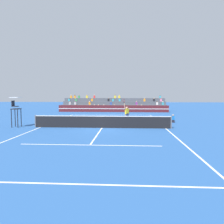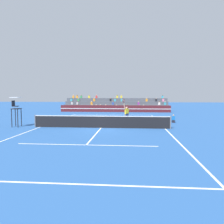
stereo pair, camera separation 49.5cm
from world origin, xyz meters
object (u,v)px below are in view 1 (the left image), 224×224
(umpire_chair, at_px, (16,108))
(ball_kid_courtside, at_px, (173,119))
(tennis_ball, at_px, (124,117))
(tennis_player, at_px, (127,114))

(umpire_chair, height_order, ball_kid_courtside, umpire_chair)
(umpire_chair, xyz_separation_m, tennis_ball, (9.55, 9.24, -1.68))
(tennis_player, bearing_deg, tennis_ball, 92.83)
(ball_kid_courtside, xyz_separation_m, tennis_ball, (-5.14, 5.17, -0.30))
(umpire_chair, xyz_separation_m, ball_kid_courtside, (14.69, 4.07, -1.39))
(umpire_chair, height_order, tennis_player, umpire_chair)
(umpire_chair, relative_size, tennis_ball, 39.26)
(umpire_chair, bearing_deg, ball_kid_courtside, 15.50)
(umpire_chair, distance_m, tennis_ball, 13.39)
(tennis_ball, bearing_deg, umpire_chair, -135.93)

